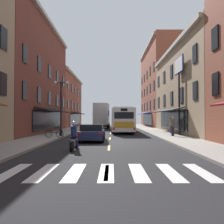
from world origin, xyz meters
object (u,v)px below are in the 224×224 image
at_px(motorcycle_rider, 73,138).
at_px(sedan_near, 103,123).
at_px(bicycle_near, 53,133).
at_px(billboard_sign, 178,75).
at_px(sedan_mid, 91,132).
at_px(transit_bus, 121,119).
at_px(pedestrian_mid, 172,126).
at_px(box_truck, 101,116).
at_px(street_lamp_twin, 60,105).
at_px(pedestrian_near, 170,124).

bearing_deg(motorcycle_rider, sedan_near, 88.95).
xyz_separation_m(sedan_near, bicycle_near, (-3.45, -28.21, -0.19)).
relative_size(billboard_sign, motorcycle_rider, 3.82).
height_order(sedan_near, sedan_mid, sedan_mid).
relative_size(transit_bus, pedestrian_mid, 6.62).
height_order(billboard_sign, sedan_near, billboard_sign).
height_order(sedan_mid, bicycle_near, sedan_mid).
xyz_separation_m(billboard_sign, sedan_mid, (-8.44, -5.13, -5.50)).
relative_size(billboard_sign, sedan_near, 1.79).
height_order(box_truck, street_lamp_twin, street_lamp_twin).
bearing_deg(transit_bus, sedan_near, 99.03).
relative_size(motorcycle_rider, street_lamp_twin, 0.39).
relative_size(sedan_near, motorcycle_rider, 2.13).
height_order(transit_bus, motorcycle_rider, transit_bus).
relative_size(sedan_near, sedan_mid, 1.03).
height_order(sedan_near, bicycle_near, sedan_near).
height_order(box_truck, bicycle_near, box_truck).
bearing_deg(street_lamp_twin, sedan_mid, -47.69).
distance_m(bicycle_near, pedestrian_near, 12.94).
bearing_deg(sedan_near, motorcycle_rider, -91.05).
bearing_deg(street_lamp_twin, pedestrian_mid, -1.08).
bearing_deg(pedestrian_near, transit_bus, 8.79).
bearing_deg(motorcycle_rider, pedestrian_mid, 47.12).
bearing_deg(pedestrian_near, motorcycle_rider, 105.23).
bearing_deg(pedestrian_mid, sedan_near, -171.02).
bearing_deg(bicycle_near, billboard_sign, 16.59).
distance_m(pedestrian_mid, street_lamp_twin, 10.82).
distance_m(billboard_sign, pedestrian_mid, 5.49).
bearing_deg(pedestrian_near, bicycle_near, 76.73).
relative_size(transit_bus, bicycle_near, 7.21).
xyz_separation_m(transit_bus, motorcycle_rider, (-3.46, -17.17, -0.90)).
distance_m(pedestrian_near, pedestrian_mid, 3.97).
bearing_deg(motorcycle_rider, bicycle_near, 112.67).
relative_size(sedan_near, bicycle_near, 2.62).
bearing_deg(street_lamp_twin, pedestrian_near, 17.79).
distance_m(billboard_sign, street_lamp_twin, 12.25).
bearing_deg(street_lamp_twin, transit_bus, 53.84).
xyz_separation_m(pedestrian_near, street_lamp_twin, (-11.46, -3.68, 1.95)).
relative_size(billboard_sign, pedestrian_near, 4.37).
height_order(sedan_mid, motorcycle_rider, motorcycle_rider).
bearing_deg(sedan_mid, pedestrian_mid, 25.12).
bearing_deg(motorcycle_rider, box_truck, 89.01).
xyz_separation_m(transit_bus, pedestrian_mid, (4.49, -8.61, -0.52)).
height_order(pedestrian_near, pedestrian_mid, pedestrian_mid).
bearing_deg(pedestrian_mid, billboard_sign, 140.13).
relative_size(sedan_mid, bicycle_near, 2.54).
bearing_deg(billboard_sign, bicycle_near, -163.41).
xyz_separation_m(motorcycle_rider, street_lamp_twin, (-2.68, 8.77, 2.34)).
distance_m(transit_bus, pedestrian_near, 7.14).
distance_m(transit_bus, motorcycle_rider, 17.54).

